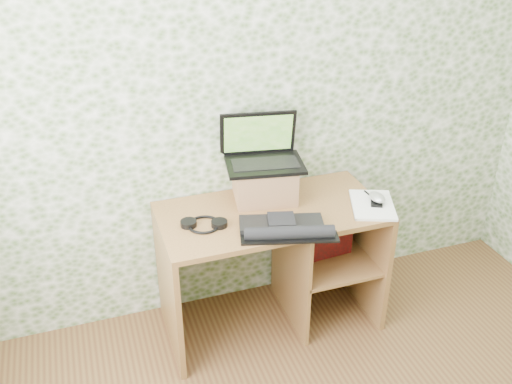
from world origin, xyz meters
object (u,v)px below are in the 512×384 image
object	(u,v)px
desk	(282,247)
notepad	(373,205)
laptop	(262,152)
keyboard	(285,228)
riser	(264,182)

from	to	relation	value
desk	notepad	world-z (taller)	notepad
laptop	keyboard	xyz separation A→B (m)	(-0.02, -0.41, -0.24)
laptop	notepad	xyz separation A→B (m)	(0.52, -0.32, -0.25)
keyboard	desk	bearing A→B (deg)	86.01
riser	keyboard	xyz separation A→B (m)	(-0.02, -0.36, -0.07)
desk	keyboard	bearing A→B (deg)	-109.36
desk	keyboard	world-z (taller)	keyboard
notepad	laptop	bearing A→B (deg)	169.69
laptop	keyboard	size ratio (longest dim) A/B	0.93
desk	riser	distance (m)	0.39
riser	keyboard	world-z (taller)	riser
riser	laptop	distance (m)	0.17
desk	laptop	xyz separation A→B (m)	(-0.07, 0.16, 0.53)
riser	laptop	size ratio (longest dim) A/B	0.72
keyboard	notepad	world-z (taller)	keyboard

